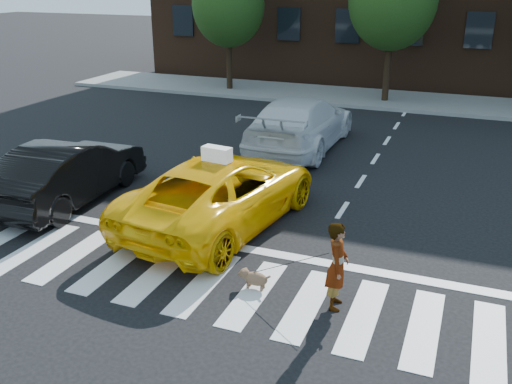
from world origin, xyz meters
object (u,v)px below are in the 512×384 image
white_suv (300,123)px  woman (337,266)px  taxi (222,191)px  dog (253,278)px  black_sedan (69,172)px

white_suv → woman: 9.54m
taxi → dog: taxi is taller
taxi → dog: 3.05m
dog → woman: bearing=-1.9°
taxi → black_sedan: bearing=9.4°
white_suv → dog: white_suv is taller
taxi → black_sedan: 4.15m
taxi → white_suv: 6.42m
taxi → woman: woman is taller
white_suv → dog: size_ratio=9.29×
black_sedan → dog: 6.36m
woman → dog: woman is taller
taxi → dog: size_ratio=8.88×
woman → white_suv: bearing=12.8°
white_suv → dog: 9.07m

